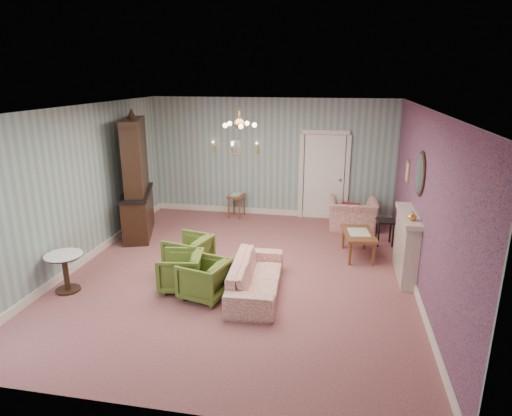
% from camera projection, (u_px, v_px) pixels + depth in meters
% --- Properties ---
extents(floor, '(7.00, 7.00, 0.00)m').
position_uv_depth(floor, '(241.00, 272.00, 7.95)').
color(floor, '#9A595A').
rests_on(floor, ground).
extents(ceiling, '(7.00, 7.00, 0.00)m').
position_uv_depth(ceiling, '(239.00, 108.00, 7.11)').
color(ceiling, white).
rests_on(ceiling, ground).
extents(wall_back, '(6.00, 0.00, 6.00)m').
position_uv_depth(wall_back, '(271.00, 158.00, 10.83)').
color(wall_back, gray).
rests_on(wall_back, ground).
extents(wall_front, '(6.00, 0.00, 6.00)m').
position_uv_depth(wall_front, '(161.00, 287.00, 4.24)').
color(wall_front, gray).
rests_on(wall_front, ground).
extents(wall_left, '(0.00, 7.00, 7.00)m').
position_uv_depth(wall_left, '(81.00, 187.00, 8.07)').
color(wall_left, gray).
rests_on(wall_left, ground).
extents(wall_right, '(0.00, 7.00, 7.00)m').
position_uv_depth(wall_right, '(424.00, 204.00, 7.00)').
color(wall_right, gray).
rests_on(wall_right, ground).
extents(wall_right_floral, '(0.00, 7.00, 7.00)m').
position_uv_depth(wall_right_floral, '(423.00, 204.00, 7.00)').
color(wall_right_floral, '#C4627E').
rests_on(wall_right_floral, ground).
extents(door, '(1.12, 0.12, 2.16)m').
position_uv_depth(door, '(324.00, 175.00, 10.66)').
color(door, white).
rests_on(door, floor).
extents(olive_chair_a, '(0.78, 0.81, 0.70)m').
position_uv_depth(olive_chair_a, '(204.00, 277.00, 6.96)').
color(olive_chair_a, '#597027').
rests_on(olive_chair_a, floor).
extents(olive_chair_b, '(0.73, 0.77, 0.70)m').
position_uv_depth(olive_chair_b, '(181.00, 269.00, 7.23)').
color(olive_chair_b, '#597027').
rests_on(olive_chair_b, floor).
extents(olive_chair_c, '(0.82, 0.85, 0.73)m').
position_uv_depth(olive_chair_c, '(188.00, 251.00, 7.93)').
color(olive_chair_c, '#597027').
rests_on(olive_chair_c, floor).
extents(sofa_chintz, '(0.67, 1.93, 0.75)m').
position_uv_depth(sofa_chintz, '(256.00, 271.00, 7.11)').
color(sofa_chintz, '#AD464B').
rests_on(sofa_chintz, floor).
extents(wingback_chair, '(1.10, 0.73, 0.94)m').
position_uv_depth(wingback_chair, '(352.00, 209.00, 10.04)').
color(wingback_chair, '#AD464B').
rests_on(wingback_chair, floor).
extents(dresser, '(1.05, 1.72, 2.70)m').
position_uv_depth(dresser, '(135.00, 175.00, 9.46)').
color(dresser, black).
rests_on(dresser, floor).
extents(fireplace, '(0.30, 1.40, 1.16)m').
position_uv_depth(fireplace, '(406.00, 245.00, 7.66)').
color(fireplace, beige).
rests_on(fireplace, floor).
extents(mantel_vase, '(0.15, 0.15, 0.15)m').
position_uv_depth(mantel_vase, '(412.00, 216.00, 7.09)').
color(mantel_vase, gold).
rests_on(mantel_vase, fireplace).
extents(oval_mirror, '(0.04, 0.76, 0.84)m').
position_uv_depth(oval_mirror, '(420.00, 174.00, 7.27)').
color(oval_mirror, white).
rests_on(oval_mirror, wall_right).
extents(framed_print, '(0.04, 0.34, 0.42)m').
position_uv_depth(framed_print, '(408.00, 172.00, 8.61)').
color(framed_print, gold).
rests_on(framed_print, wall_right).
extents(coffee_table, '(0.69, 1.06, 0.50)m').
position_uv_depth(coffee_table, '(358.00, 244.00, 8.56)').
color(coffee_table, brown).
rests_on(coffee_table, floor).
extents(side_table_black, '(0.39, 0.39, 0.54)m').
position_uv_depth(side_table_black, '(385.00, 232.00, 9.16)').
color(side_table_black, black).
rests_on(side_table_black, floor).
extents(pedestal_table, '(0.74, 0.74, 0.65)m').
position_uv_depth(pedestal_table, '(66.00, 273.00, 7.17)').
color(pedestal_table, black).
rests_on(pedestal_table, floor).
extents(nesting_table, '(0.42, 0.51, 0.61)m').
position_uv_depth(nesting_table, '(237.00, 205.00, 10.97)').
color(nesting_table, brown).
rests_on(nesting_table, floor).
extents(gilt_mirror_back, '(0.28, 0.06, 0.36)m').
position_uv_depth(gilt_mirror_back, '(235.00, 147.00, 10.87)').
color(gilt_mirror_back, gold).
rests_on(gilt_mirror_back, wall_back).
extents(sconce_left, '(0.16, 0.12, 0.30)m').
position_uv_depth(sconce_left, '(214.00, 147.00, 10.95)').
color(sconce_left, gold).
rests_on(sconce_left, wall_back).
extents(sconce_right, '(0.16, 0.12, 0.30)m').
position_uv_depth(sconce_right, '(257.00, 148.00, 10.76)').
color(sconce_right, gold).
rests_on(sconce_right, wall_back).
extents(chandelier, '(0.56, 0.56, 0.36)m').
position_uv_depth(chandelier, '(239.00, 125.00, 7.19)').
color(chandelier, gold).
rests_on(chandelier, ceiling).
extents(burgundy_cushion, '(0.41, 0.28, 0.39)m').
position_uv_depth(burgundy_cushion, '(350.00, 211.00, 9.91)').
color(burgundy_cushion, maroon).
rests_on(burgundy_cushion, wingback_chair).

